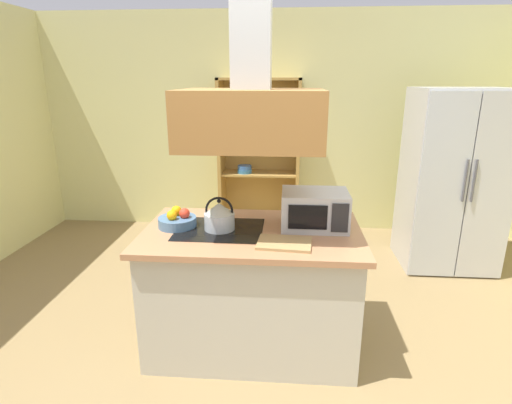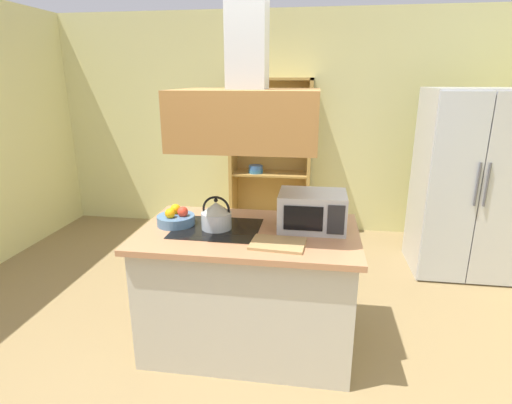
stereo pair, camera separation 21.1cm
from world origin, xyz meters
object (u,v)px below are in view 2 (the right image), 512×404
at_px(dish_cabinet, 271,166).
at_px(microwave, 312,211).
at_px(kettle, 216,215).
at_px(refrigerator, 466,184).
at_px(fruit_bowl, 176,218).
at_px(cutting_board, 278,244).

bearing_deg(dish_cabinet, microwave, -76.47).
height_order(kettle, microwave, microwave).
relative_size(refrigerator, dish_cabinet, 0.95).
distance_m(microwave, fruit_bowl, 0.97).
xyz_separation_m(dish_cabinet, fruit_bowl, (-0.42, -2.36, 0.09)).
distance_m(kettle, fruit_bowl, 0.31).
bearing_deg(cutting_board, kettle, 152.87).
distance_m(dish_cabinet, kettle, 2.40).
distance_m(dish_cabinet, fruit_bowl, 2.39).
height_order(refrigerator, microwave, refrigerator).
bearing_deg(cutting_board, fruit_bowl, 160.57).
bearing_deg(fruit_bowl, microwave, 4.06).
bearing_deg(fruit_bowl, kettle, -6.66).
bearing_deg(kettle, refrigerator, 35.70).
xyz_separation_m(kettle, fruit_bowl, (-0.31, 0.04, -0.05)).
xyz_separation_m(microwave, fruit_bowl, (-0.97, -0.07, -0.08)).
distance_m(cutting_board, microwave, 0.41).
distance_m(dish_cabinet, microwave, 2.36).
relative_size(dish_cabinet, microwave, 4.17).
relative_size(dish_cabinet, fruit_bowl, 7.13).
bearing_deg(fruit_bowl, dish_cabinet, 79.99).
relative_size(dish_cabinet, kettle, 8.17).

